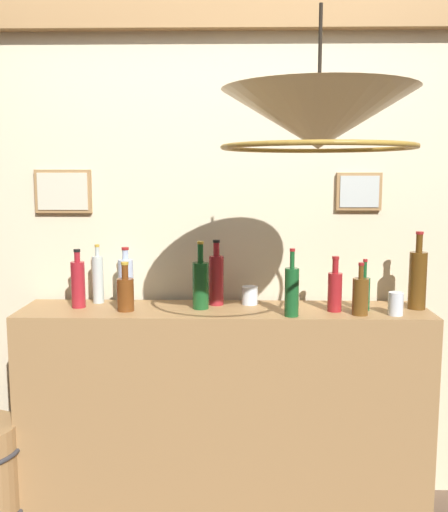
% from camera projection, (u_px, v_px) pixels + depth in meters
% --- Properties ---
extents(panelled_rear_partition, '(3.54, 0.15, 2.41)m').
position_uv_depth(panelled_rear_partition, '(225.00, 240.00, 2.90)').
color(panelled_rear_partition, beige).
rests_on(panelled_rear_partition, ground).
extents(bar_shelf_unit, '(1.85, 0.37, 1.00)m').
position_uv_depth(bar_shelf_unit, '(224.00, 413.00, 2.75)').
color(bar_shelf_unit, '#9E7547').
rests_on(bar_shelf_unit, ground).
extents(liquor_bottle_sherry, '(0.07, 0.07, 0.31)m').
position_uv_depth(liquor_bottle_sherry, '(201.00, 284.00, 2.67)').
color(liquor_bottle_sherry, '#184D21').
rests_on(liquor_bottle_sherry, bar_shelf_unit).
extents(liquor_bottle_tequila, '(0.06, 0.06, 0.25)m').
position_uv_depth(liquor_bottle_tequila, '(335.00, 290.00, 2.62)').
color(liquor_bottle_tequila, maroon).
rests_on(liquor_bottle_tequila, bar_shelf_unit).
extents(liquor_bottle_rye, '(0.07, 0.07, 0.27)m').
position_uv_depth(liquor_bottle_rye, '(126.00, 280.00, 2.79)').
color(liquor_bottle_rye, '#A9BCDC').
rests_on(liquor_bottle_rye, bar_shelf_unit).
extents(liquor_bottle_whiskey, '(0.05, 0.05, 0.28)m').
position_uv_depth(liquor_bottle_whiskey, '(98.00, 279.00, 2.79)').
color(liquor_bottle_whiskey, '#B5C4BE').
rests_on(liquor_bottle_whiskey, bar_shelf_unit).
extents(liquor_bottle_gin, '(0.05, 0.05, 0.23)m').
position_uv_depth(liquor_bottle_gin, '(364.00, 292.00, 2.65)').
color(liquor_bottle_gin, '#185125').
rests_on(liquor_bottle_gin, bar_shelf_unit).
extents(liquor_bottle_vodka, '(0.06, 0.06, 0.27)m').
position_uv_depth(liquor_bottle_vodka, '(78.00, 283.00, 2.70)').
color(liquor_bottle_vodka, maroon).
rests_on(liquor_bottle_vodka, bar_shelf_unit).
extents(liquor_bottle_bourbon, '(0.08, 0.08, 0.22)m').
position_uv_depth(liquor_bottle_bourbon, '(125.00, 293.00, 2.63)').
color(liquor_bottle_bourbon, brown).
rests_on(liquor_bottle_bourbon, bar_shelf_unit).
extents(liquor_bottle_mezcal, '(0.06, 0.06, 0.29)m').
position_uv_depth(liquor_bottle_mezcal, '(292.00, 291.00, 2.53)').
color(liquor_bottle_mezcal, '#185324').
rests_on(liquor_bottle_mezcal, bar_shelf_unit).
extents(liquor_bottle_brandy, '(0.07, 0.07, 0.31)m').
position_uv_depth(liquor_bottle_brandy, '(216.00, 279.00, 2.75)').
color(liquor_bottle_brandy, maroon).
rests_on(liquor_bottle_brandy, bar_shelf_unit).
extents(liquor_bottle_port, '(0.08, 0.08, 0.35)m').
position_uv_depth(liquor_bottle_port, '(418.00, 279.00, 2.67)').
color(liquor_bottle_port, '#573712').
rests_on(liquor_bottle_port, bar_shelf_unit).
extents(liquor_bottle_vermouth, '(0.07, 0.07, 0.23)m').
position_uv_depth(liquor_bottle_vermouth, '(360.00, 296.00, 2.56)').
color(liquor_bottle_vermouth, brown).
rests_on(liquor_bottle_vermouth, bar_shelf_unit).
extents(glass_tumbler_rocks, '(0.07, 0.07, 0.09)m').
position_uv_depth(glass_tumbler_rocks, '(250.00, 295.00, 2.77)').
color(glass_tumbler_rocks, silver).
rests_on(glass_tumbler_rocks, bar_shelf_unit).
extents(glass_tumbler_highball, '(0.07, 0.07, 0.10)m').
position_uv_depth(glass_tumbler_highball, '(396.00, 304.00, 2.56)').
color(glass_tumbler_highball, silver).
rests_on(glass_tumbler_highball, bar_shelf_unit).
extents(pendant_lamp, '(0.64, 0.64, 0.46)m').
position_uv_depth(pendant_lamp, '(319.00, 121.00, 1.91)').
color(pendant_lamp, beige).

